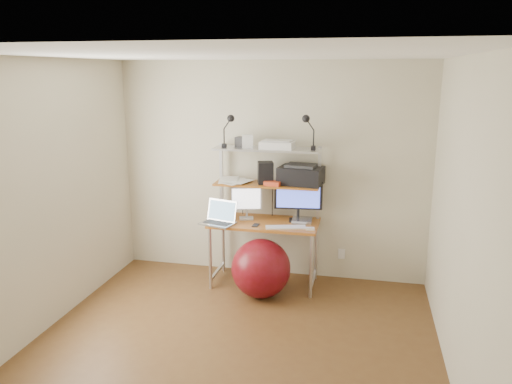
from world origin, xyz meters
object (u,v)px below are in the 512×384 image
printer (301,175)px  exercise_ball (261,268)px  laptop (220,218)px  monitor_silver (247,201)px  monitor_black (298,197)px

printer → exercise_ball: printer is taller
laptop → exercise_ball: 0.71m
monitor_silver → laptop: bearing=-151.3°
monitor_silver → laptop: monitor_silver is taller
monitor_silver → laptop: 0.38m
monitor_black → laptop: monitor_black is taller
monitor_black → exercise_ball: bearing=-131.4°
laptop → monitor_black: bearing=34.9°
monitor_black → exercise_ball: size_ratio=0.84×
monitor_silver → monitor_black: size_ratio=0.74×
exercise_ball → printer: bearing=55.6°
monitor_black → laptop: (-0.83, -0.29, -0.21)m
monitor_silver → monitor_black: (0.58, 0.05, 0.06)m
monitor_silver → exercise_ball: 0.79m
monitor_silver → exercise_ball: bearing=-73.1°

